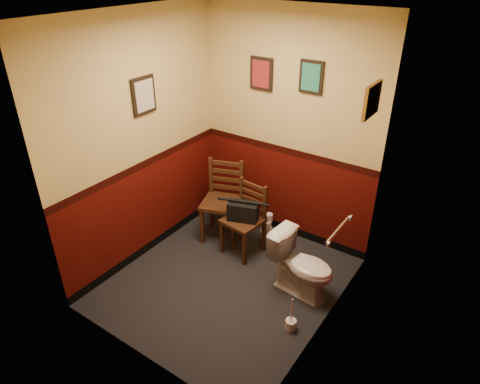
% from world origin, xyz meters
% --- Properties ---
extents(floor, '(2.20, 2.40, 0.00)m').
position_xyz_m(floor, '(0.00, 0.00, 0.00)').
color(floor, black).
rests_on(floor, ground).
extents(ceiling, '(2.20, 2.40, 0.00)m').
position_xyz_m(ceiling, '(0.00, 0.00, 2.70)').
color(ceiling, silver).
rests_on(ceiling, ground).
extents(wall_back, '(2.20, 0.00, 2.70)m').
position_xyz_m(wall_back, '(0.00, 1.20, 1.35)').
color(wall_back, '#450B07').
rests_on(wall_back, ground).
extents(wall_front, '(2.20, 0.00, 2.70)m').
position_xyz_m(wall_front, '(0.00, -1.20, 1.35)').
color(wall_front, '#450B07').
rests_on(wall_front, ground).
extents(wall_left, '(0.00, 2.40, 2.70)m').
position_xyz_m(wall_left, '(-1.10, 0.00, 1.35)').
color(wall_left, '#450B07').
rests_on(wall_left, ground).
extents(wall_right, '(0.00, 2.40, 2.70)m').
position_xyz_m(wall_right, '(1.10, 0.00, 1.35)').
color(wall_right, '#450B07').
rests_on(wall_right, ground).
extents(grab_bar, '(0.05, 0.56, 0.06)m').
position_xyz_m(grab_bar, '(1.07, 0.25, 0.95)').
color(grab_bar, silver).
rests_on(grab_bar, wall_right).
extents(framed_print_back_a, '(0.28, 0.04, 0.36)m').
position_xyz_m(framed_print_back_a, '(-0.35, 1.18, 1.95)').
color(framed_print_back_a, black).
rests_on(framed_print_back_a, wall_back).
extents(framed_print_back_b, '(0.26, 0.04, 0.34)m').
position_xyz_m(framed_print_back_b, '(0.25, 1.18, 2.00)').
color(framed_print_back_b, black).
rests_on(framed_print_back_b, wall_back).
extents(framed_print_left, '(0.04, 0.30, 0.38)m').
position_xyz_m(framed_print_left, '(-1.08, 0.10, 1.85)').
color(framed_print_left, black).
rests_on(framed_print_left, wall_left).
extents(framed_print_right, '(0.04, 0.34, 0.28)m').
position_xyz_m(framed_print_right, '(1.08, 0.60, 2.05)').
color(framed_print_right, olive).
rests_on(framed_print_right, wall_right).
extents(toilet, '(0.71, 0.44, 0.66)m').
position_xyz_m(toilet, '(0.72, 0.32, 0.33)').
color(toilet, white).
rests_on(toilet, floor).
extents(toilet_brush, '(0.10, 0.10, 0.38)m').
position_xyz_m(toilet_brush, '(0.88, -0.20, 0.06)').
color(toilet_brush, silver).
rests_on(toilet_brush, floor).
extents(chair_left, '(0.58, 0.58, 0.97)m').
position_xyz_m(chair_left, '(-0.56, 0.71, 0.49)').
color(chair_left, '#472615').
rests_on(chair_left, floor).
extents(chair_right, '(0.45, 0.45, 0.86)m').
position_xyz_m(chair_right, '(-0.16, 0.59, 0.43)').
color(chair_right, '#472615').
rests_on(chair_right, floor).
extents(handbag, '(0.38, 0.27, 0.25)m').
position_xyz_m(handbag, '(-0.16, 0.55, 0.56)').
color(handbag, black).
rests_on(handbag, chair_right).
extents(tp_stack, '(0.20, 0.12, 0.36)m').
position_xyz_m(tp_stack, '(-0.05, 0.93, 0.15)').
color(tp_stack, silver).
rests_on(tp_stack, floor).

